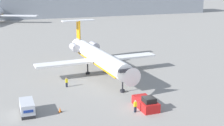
{
  "coord_description": "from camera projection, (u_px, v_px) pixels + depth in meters",
  "views": [
    {
      "loc": [
        -17.84,
        -36.64,
        17.38
      ],
      "look_at": [
        0.0,
        12.89,
        3.45
      ],
      "focal_mm": 50.0,
      "sensor_mm": 36.0,
      "label": 1
    }
  ],
  "objects": [
    {
      "name": "traffic_cone_left",
      "position": [
        60.0,
        110.0,
        42.46
      ],
      "size": [
        0.5,
        0.5,
        0.72
      ],
      "color": "black",
      "rests_on": "ground"
    },
    {
      "name": "worker_near_tug",
      "position": [
        135.0,
        106.0,
        42.31
      ],
      "size": [
        0.4,
        0.24,
        1.73
      ],
      "color": "#232838",
      "rests_on": "ground"
    },
    {
      "name": "ground_plane",
      "position": [
        143.0,
        109.0,
        43.61
      ],
      "size": [
        600.0,
        600.0,
        0.0
      ],
      "primitive_type": "plane",
      "color": "gray"
    },
    {
      "name": "pushback_tug",
      "position": [
        146.0,
        103.0,
        43.75
      ],
      "size": [
        2.22,
        4.82,
        1.95
      ],
      "color": "#B21919",
      "rests_on": "ground"
    },
    {
      "name": "luggage_cart",
      "position": [
        27.0,
        108.0,
        41.76
      ],
      "size": [
        1.78,
        3.82,
        1.81
      ],
      "color": "#232326",
      "rests_on": "ground"
    },
    {
      "name": "worker_by_wing",
      "position": [
        67.0,
        82.0,
        52.4
      ],
      "size": [
        0.4,
        0.24,
        1.64
      ],
      "color": "#232838",
      "rests_on": "ground"
    },
    {
      "name": "airplane_main",
      "position": [
        98.0,
        57.0,
        58.92
      ],
      "size": [
        23.9,
        27.61,
        9.01
      ],
      "color": "white",
      "rests_on": "ground"
    },
    {
      "name": "terminal_building",
      "position": [
        37.0,
        5.0,
        151.18
      ],
      "size": [
        180.0,
        16.8,
        12.32
      ],
      "color": "#8C939E",
      "rests_on": "ground"
    }
  ]
}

